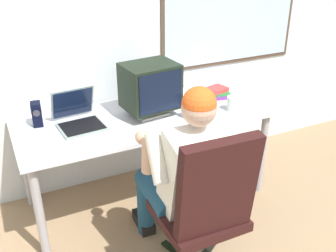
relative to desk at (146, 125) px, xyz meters
name	(u,v)px	position (x,y,z in m)	size (l,w,h in m)	color
wall_rear	(155,14)	(0.28, 0.44, 0.72)	(4.96, 0.08, 2.71)	silver
desk	(146,125)	(0.00, 0.00, 0.00)	(1.87, 0.76, 0.73)	gray
office_chair	(207,205)	(-0.03, -0.96, -0.06)	(0.59, 0.61, 1.06)	black
person_seated	(187,172)	(-0.02, -0.69, 0.00)	(0.54, 0.79, 1.24)	navy
crt_monitor	(150,87)	(0.04, 0.00, 0.30)	(0.40, 0.34, 0.38)	beige
laptop	(78,116)	(-0.48, 0.07, 0.15)	(0.33, 0.37, 0.25)	gray
wine_glass	(193,105)	(0.28, -0.21, 0.19)	(0.08, 0.08, 0.16)	silver
desk_speaker	(37,114)	(-0.74, 0.17, 0.17)	(0.08, 0.10, 0.17)	black
book_stack	(217,93)	(0.65, 0.06, 0.13)	(0.21, 0.17, 0.08)	#702E8B
coffee_mug	(233,103)	(0.62, -0.20, 0.14)	(0.09, 0.09, 0.11)	silver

